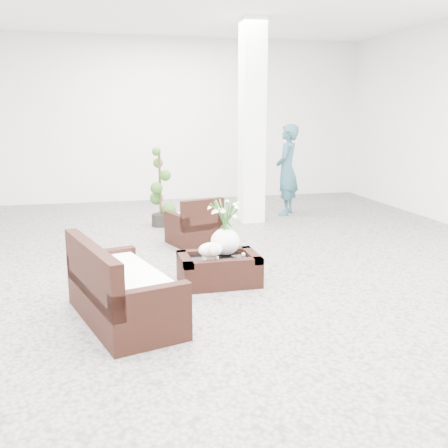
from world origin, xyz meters
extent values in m
plane|color=gray|center=(0.00, 0.00, 0.00)|extent=(11.00, 11.00, 0.00)
cube|color=white|center=(1.20, 2.80, 1.75)|extent=(0.40, 0.40, 3.50)
cube|color=black|center=(-0.15, -0.47, 0.16)|extent=(0.90, 0.60, 0.31)
ellipsoid|color=white|center=(-0.27, -0.57, 0.42)|extent=(0.28, 0.23, 0.21)
cylinder|color=white|center=(0.15, -0.45, 0.33)|extent=(0.04, 0.04, 0.03)
cube|color=black|center=(-0.10, 1.42, 0.36)|extent=(0.84, 0.82, 0.72)
cube|color=black|center=(-1.26, -1.31, 0.39)|extent=(1.09, 1.61, 0.79)
imported|color=#2A535F|center=(2.04, 3.26, 0.86)|extent=(0.67, 0.75, 1.71)
camera|label=1|loc=(-1.44, -6.09, 1.97)|focal=41.86mm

